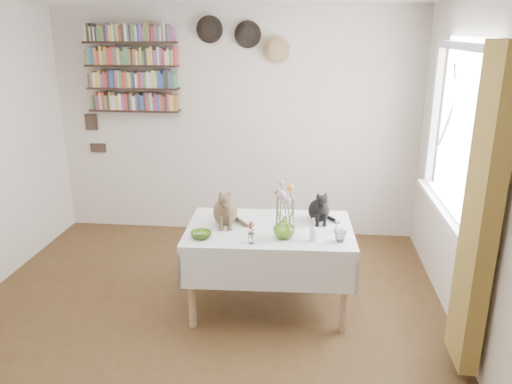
# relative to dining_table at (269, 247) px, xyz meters

# --- Properties ---
(room) EXTENTS (4.08, 4.58, 2.58)m
(room) POSITION_rel_dining_table_xyz_m (-0.52, -0.59, 0.71)
(room) COLOR brown
(room) RESTS_ON ground
(window) EXTENTS (0.12, 1.52, 1.32)m
(window) POSITION_rel_dining_table_xyz_m (1.44, 0.21, 0.85)
(window) COLOR white
(window) RESTS_ON room
(curtain) EXTENTS (0.12, 0.38, 2.10)m
(curtain) POSITION_rel_dining_table_xyz_m (1.38, -0.71, 0.61)
(curtain) COLOR brown
(curtain) RESTS_ON room
(dining_table) EXTENTS (1.38, 0.92, 0.72)m
(dining_table) POSITION_rel_dining_table_xyz_m (0.00, 0.00, 0.00)
(dining_table) COLOR white
(dining_table) RESTS_ON room
(tabby_cat) EXTENTS (0.26, 0.31, 0.33)m
(tabby_cat) POSITION_rel_dining_table_xyz_m (-0.37, 0.04, 0.34)
(tabby_cat) COLOR brown
(tabby_cat) RESTS_ON dining_table
(black_cat) EXTENTS (0.23, 0.28, 0.29)m
(black_cat) POSITION_rel_dining_table_xyz_m (0.40, 0.19, 0.32)
(black_cat) COLOR black
(black_cat) RESTS_ON dining_table
(flower_vase) EXTENTS (0.22, 0.22, 0.18)m
(flower_vase) POSITION_rel_dining_table_xyz_m (0.13, -0.20, 0.26)
(flower_vase) COLOR #9BC84D
(flower_vase) RESTS_ON dining_table
(green_bowl) EXTENTS (0.17, 0.17, 0.05)m
(green_bowl) POSITION_rel_dining_table_xyz_m (-0.51, -0.27, 0.20)
(green_bowl) COLOR #9BC84D
(green_bowl) RESTS_ON dining_table
(drinking_glass) EXTENTS (0.11, 0.11, 0.09)m
(drinking_glass) POSITION_rel_dining_table_xyz_m (0.55, -0.23, 0.22)
(drinking_glass) COLOR white
(drinking_glass) RESTS_ON dining_table
(candlestick) EXTENTS (0.05, 0.05, 0.18)m
(candlestick) POSITION_rel_dining_table_xyz_m (0.35, -0.23, 0.24)
(candlestick) COLOR white
(candlestick) RESTS_ON dining_table
(berry_jar) EXTENTS (0.05, 0.05, 0.19)m
(berry_jar) POSITION_rel_dining_table_xyz_m (-0.11, -0.33, 0.26)
(berry_jar) COLOR white
(berry_jar) RESTS_ON dining_table
(porcelain_figurine) EXTENTS (0.05, 0.05, 0.10)m
(porcelain_figurine) POSITION_rel_dining_table_xyz_m (0.54, -0.01, 0.22)
(porcelain_figurine) COLOR white
(porcelain_figurine) RESTS_ON dining_table
(flower_bouquet) EXTENTS (0.17, 0.13, 0.39)m
(flower_bouquet) POSITION_rel_dining_table_xyz_m (0.13, -0.19, 0.52)
(flower_bouquet) COLOR #4C7233
(flower_bouquet) RESTS_ON flower_vase
(bookshelf_unit) EXTENTS (1.00, 0.16, 0.91)m
(bookshelf_unit) POSITION_rel_dining_table_xyz_m (-1.62, 1.57, 1.30)
(bookshelf_unit) COLOR black
(bookshelf_unit) RESTS_ON room
(wall_hats) EXTENTS (0.98, 0.09, 0.48)m
(wall_hats) POSITION_rel_dining_table_xyz_m (-0.41, 1.60, 1.63)
(wall_hats) COLOR black
(wall_hats) RESTS_ON room
(wall_art_plaques) EXTENTS (0.21, 0.02, 0.44)m
(wall_art_plaques) POSITION_rel_dining_table_xyz_m (-2.15, 1.64, 0.58)
(wall_art_plaques) COLOR #38281E
(wall_art_plaques) RESTS_ON room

